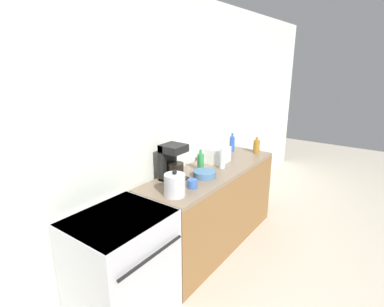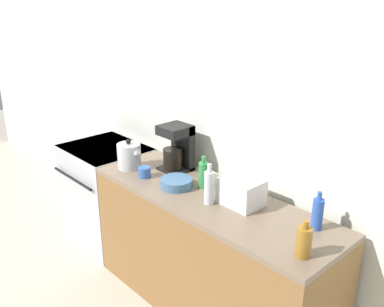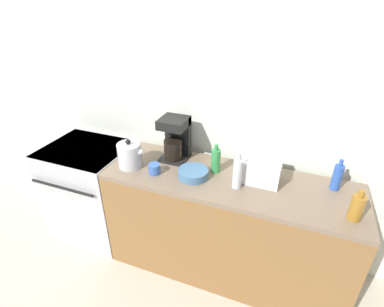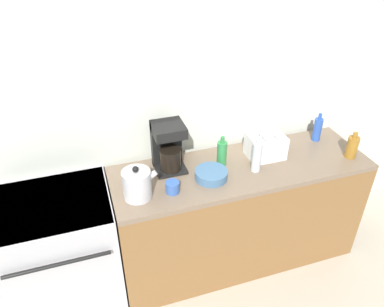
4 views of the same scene
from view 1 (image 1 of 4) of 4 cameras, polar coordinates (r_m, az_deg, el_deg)
ground_plane at (r=2.98m, az=1.64°, el=-23.83°), size 12.00×12.00×0.00m
wall_back at (r=2.76m, az=-9.51°, el=3.13°), size 8.00×0.05×2.60m
stove at (r=2.49m, az=-13.19°, el=-20.38°), size 0.71×0.64×0.88m
counter_block at (r=3.33m, az=3.87°, el=-10.03°), size 1.83×0.58×0.88m
kettle at (r=2.49m, az=-3.27°, el=-5.96°), size 0.22×0.18×0.23m
toaster at (r=3.33m, az=4.93°, el=-0.25°), size 0.25×0.20×0.17m
coffee_maker at (r=2.80m, az=-3.84°, el=-1.59°), size 0.21×0.21×0.34m
bottle_amber at (r=3.74m, az=12.18°, el=1.34°), size 0.08×0.08×0.20m
bottle_clear at (r=3.14m, az=5.78°, el=-0.85°), size 0.06×0.06×0.27m
bottle_green at (r=3.06m, az=1.65°, el=-1.61°), size 0.07×0.07×0.22m
bottle_blue at (r=3.77m, az=7.64°, el=1.87°), size 0.06×0.06×0.23m
cup_blue at (r=2.66m, az=0.08°, el=-5.78°), size 0.09×0.09×0.08m
bowl at (r=2.91m, az=2.39°, el=-3.92°), size 0.22×0.22×0.06m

